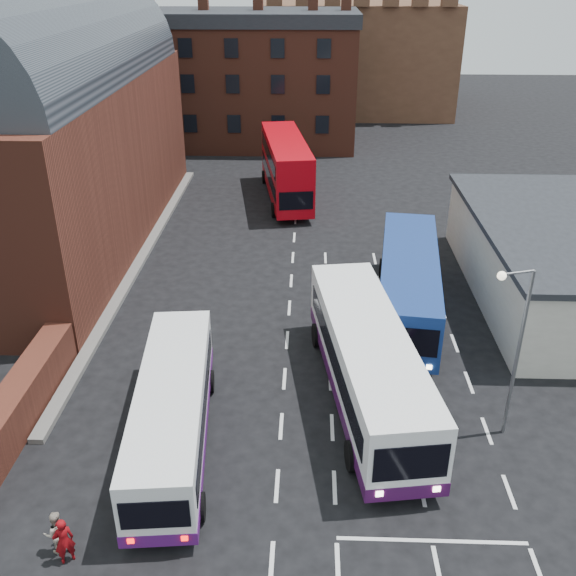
{
  "coord_description": "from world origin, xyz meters",
  "views": [
    {
      "loc": [
        0.97,
        -17.46,
        16.3
      ],
      "look_at": [
        0.0,
        10.0,
        2.2
      ],
      "focal_mm": 40.0,
      "sensor_mm": 36.0,
      "label": 1
    }
  ],
  "objects_px": {
    "bus_white_inbound": "(368,359)",
    "street_lamp": "(515,339)",
    "bus_white_outbound": "(172,408)",
    "pedestrian_beige": "(56,532)",
    "bus_blue": "(409,281)",
    "pedestrian_red": "(64,541)",
    "bus_red_double": "(286,168)"
  },
  "relations": [
    {
      "from": "bus_white_inbound",
      "to": "street_lamp",
      "type": "bearing_deg",
      "value": 149.9
    },
    {
      "from": "bus_white_outbound",
      "to": "pedestrian_beige",
      "type": "height_order",
      "value": "bus_white_outbound"
    },
    {
      "from": "bus_white_inbound",
      "to": "pedestrian_beige",
      "type": "bearing_deg",
      "value": 30.36
    },
    {
      "from": "bus_blue",
      "to": "pedestrian_red",
      "type": "distance_m",
      "value": 19.85
    },
    {
      "from": "bus_red_double",
      "to": "street_lamp",
      "type": "distance_m",
      "value": 28.45
    },
    {
      "from": "bus_white_outbound",
      "to": "street_lamp",
      "type": "bearing_deg",
      "value": -0.71
    },
    {
      "from": "pedestrian_red",
      "to": "bus_white_inbound",
      "type": "bearing_deg",
      "value": -171.95
    },
    {
      "from": "bus_blue",
      "to": "street_lamp",
      "type": "height_order",
      "value": "street_lamp"
    },
    {
      "from": "street_lamp",
      "to": "pedestrian_beige",
      "type": "relative_size",
      "value": 4.61
    },
    {
      "from": "bus_red_double",
      "to": "bus_white_outbound",
      "type": "bearing_deg",
      "value": 74.74
    },
    {
      "from": "bus_white_inbound",
      "to": "bus_white_outbound",
      "type": "bearing_deg",
      "value": 13.95
    },
    {
      "from": "bus_blue",
      "to": "bus_red_double",
      "type": "relative_size",
      "value": 1.04
    },
    {
      "from": "bus_white_outbound",
      "to": "bus_white_inbound",
      "type": "relative_size",
      "value": 0.84
    },
    {
      "from": "pedestrian_beige",
      "to": "bus_blue",
      "type": "bearing_deg",
      "value": -154.99
    },
    {
      "from": "bus_blue",
      "to": "street_lamp",
      "type": "relative_size",
      "value": 1.75
    },
    {
      "from": "bus_white_outbound",
      "to": "bus_red_double",
      "type": "relative_size",
      "value": 0.89
    },
    {
      "from": "bus_blue",
      "to": "bus_red_double",
      "type": "height_order",
      "value": "bus_red_double"
    },
    {
      "from": "bus_blue",
      "to": "bus_red_double",
      "type": "distance_m",
      "value": 18.95
    },
    {
      "from": "bus_red_double",
      "to": "pedestrian_beige",
      "type": "xyz_separation_m",
      "value": [
        -5.75,
        -32.91,
        -1.69
      ]
    },
    {
      "from": "bus_blue",
      "to": "bus_red_double",
      "type": "bearing_deg",
      "value": -61.53
    },
    {
      "from": "street_lamp",
      "to": "pedestrian_beige",
      "type": "xyz_separation_m",
      "value": [
        -14.94,
        -6.05,
        -3.49
      ]
    },
    {
      "from": "bus_blue",
      "to": "street_lamp",
      "type": "distance_m",
      "value": 9.77
    },
    {
      "from": "bus_white_outbound",
      "to": "bus_red_double",
      "type": "height_order",
      "value": "bus_red_double"
    },
    {
      "from": "bus_red_double",
      "to": "street_lamp",
      "type": "xyz_separation_m",
      "value": [
        9.19,
        -26.86,
        1.8
      ]
    },
    {
      "from": "bus_white_outbound",
      "to": "pedestrian_red",
      "type": "xyz_separation_m",
      "value": [
        -2.28,
        -5.37,
        -0.83
      ]
    },
    {
      "from": "bus_blue",
      "to": "pedestrian_beige",
      "type": "distance_m",
      "value": 19.8
    },
    {
      "from": "bus_white_inbound",
      "to": "pedestrian_red",
      "type": "relative_size",
      "value": 7.53
    },
    {
      "from": "pedestrian_red",
      "to": "bus_white_outbound",
      "type": "bearing_deg",
      "value": -145.99
    },
    {
      "from": "pedestrian_red",
      "to": "pedestrian_beige",
      "type": "bearing_deg",
      "value": -77.69
    },
    {
      "from": "street_lamp",
      "to": "pedestrian_red",
      "type": "height_order",
      "value": "street_lamp"
    },
    {
      "from": "bus_red_double",
      "to": "pedestrian_beige",
      "type": "height_order",
      "value": "bus_red_double"
    },
    {
      "from": "bus_white_inbound",
      "to": "bus_blue",
      "type": "distance_m",
      "value": 7.67
    }
  ]
}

